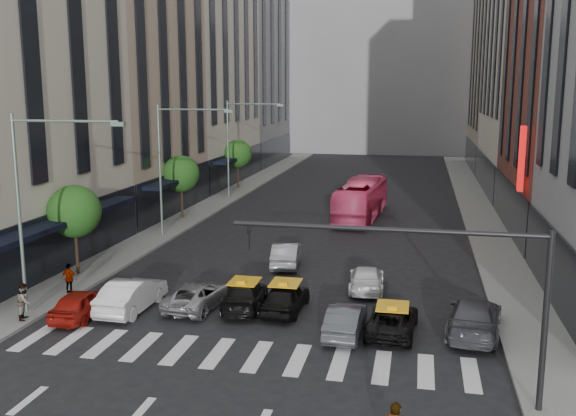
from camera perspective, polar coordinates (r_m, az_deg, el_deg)
The scene contains 30 objects.
ground at distance 24.35m, azimuth -5.07°, elevation -14.28°, with size 160.00×160.00×0.00m, color black.
sidewalk_left at distance 55.15m, azimuth -7.59°, elevation -0.13°, with size 3.00×96.00×0.15m, color slate.
sidewalk_right at distance 52.37m, azimuth 16.93°, elevation -1.07°, with size 3.00×96.00×0.15m, color slate.
building_left_b at distance 54.49m, azimuth -14.20°, elevation 12.12°, with size 8.00×16.00×24.00m, color tan.
building_left_c at distance 71.55m, azimuth -7.91°, elevation 16.70°, with size 8.00×20.00×36.00m, color beige.
building_left_d at distance 89.41m, azimuth -3.69°, elevation 13.60°, with size 8.00×18.00×30.00m, color gray.
building_right_d at distance 86.86m, azimuth 19.07°, elevation 12.49°, with size 8.00×18.00×28.00m, color tan.
building_far at distance 106.62m, azimuth 8.42°, elevation 14.63°, with size 30.00×10.00×36.00m, color gray.
tree_near at distance 36.70m, azimuth -18.46°, elevation -0.29°, with size 2.88×2.88×4.95m.
tree_mid at distance 50.98m, azimuth -9.48°, elevation 3.02°, with size 2.88×2.88×4.95m.
tree_far at distance 66.06m, azimuth -4.49°, elevation 4.82°, with size 2.88×2.88×4.95m.
streetlamp_near at distance 30.39m, azimuth -21.45°, elevation 1.67°, with size 5.38×0.25×9.00m.
streetlamp_mid at distance 44.54m, azimuth -10.22°, elevation 4.84°, with size 5.38×0.25×9.00m.
streetlamp_far at distance 59.64m, azimuth -4.49°, elevation 6.38°, with size 5.38×0.25×9.00m.
traffic_signal at distance 20.97m, azimuth 14.56°, elevation -5.67°, with size 10.10×0.20×6.00m.
liberty_sign at distance 41.80m, azimuth 20.06°, elevation 4.13°, with size 0.30×0.70×4.00m.
car_red at distance 30.73m, azimuth -17.95°, elevation -8.10°, with size 1.55×3.85×1.31m, color #9D150E.
car_white_front at distance 31.03m, azimuth -13.72°, elevation -7.48°, with size 1.62×4.65×1.53m, color silver.
car_silver at distance 30.82m, azimuth -8.02°, elevation -7.69°, with size 2.05×4.44×1.23m, color #98979C.
taxi_left at distance 30.49m, azimuth -3.87°, elevation -7.73°, with size 1.84×4.51×1.31m, color black.
taxi_center at distance 29.97m, azimuth -0.21°, elevation -7.96°, with size 1.63×4.06×1.38m, color black.
car_grey_mid at distance 27.44m, azimuth 5.14°, elevation -9.87°, with size 1.38×3.96×1.31m, color #3D3F44.
taxi_right at distance 27.86m, azimuth 9.25°, elevation -9.79°, with size 1.95×4.22×1.17m, color black.
car_grey_curb at distance 28.48m, azimuth 16.25°, elevation -9.28°, with size 2.11×5.18×1.50m, color #44454C.
car_row2_left at distance 37.49m, azimuth -0.17°, elevation -4.14°, with size 1.48×4.26×1.40m, color #A8A8AE.
car_row2_right at distance 33.38m, azimuth 6.99°, elevation -6.23°, with size 1.73×4.26×1.24m, color white.
bus at distance 51.35m, azimuth 6.53°, elevation 0.76°, with size 2.58×11.03×3.07m, color #F8497D.
rider at distance 18.15m, azimuth 9.55°, elevation -17.09°, with size 0.63×0.41×1.73m, color gray.
pedestrian_near at distance 30.89m, azimuth -22.39°, elevation -7.67°, with size 0.80×0.62×1.65m, color gray.
pedestrian_far at distance 33.91m, azimuth -18.86°, elevation -5.95°, with size 0.89×0.37×1.52m, color gray.
Camera 1 is at (6.49, -21.14, 10.21)m, focal length 40.00 mm.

